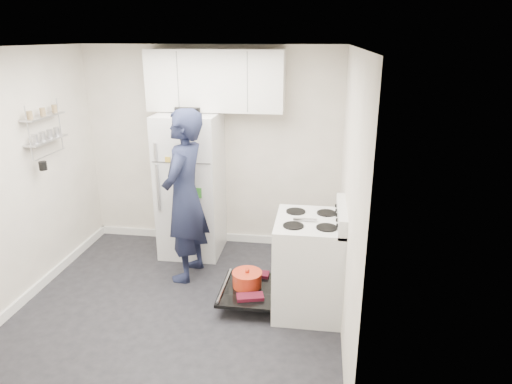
% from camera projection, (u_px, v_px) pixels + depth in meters
% --- Properties ---
extents(room, '(3.21, 3.21, 2.51)m').
position_uv_depth(room, '(171.00, 192.00, 4.27)').
color(room, black).
rests_on(room, ground).
extents(electric_range, '(0.66, 0.76, 1.10)m').
position_uv_depth(electric_range, '(307.00, 265.00, 4.45)').
color(electric_range, silver).
rests_on(electric_range, ground).
extents(open_oven_door, '(0.55, 0.70, 0.23)m').
position_uv_depth(open_oven_door, '(248.00, 284.00, 4.64)').
color(open_oven_door, black).
rests_on(open_oven_door, ground).
extents(refrigerator, '(0.72, 0.74, 1.81)m').
position_uv_depth(refrigerator, '(191.00, 185.00, 5.54)').
color(refrigerator, silver).
rests_on(refrigerator, ground).
extents(upper_cabinets, '(1.60, 0.33, 0.70)m').
position_uv_depth(upper_cabinets, '(216.00, 81.00, 5.27)').
color(upper_cabinets, silver).
rests_on(upper_cabinets, room).
extents(wall_shelf_rack, '(0.14, 0.60, 0.61)m').
position_uv_depth(wall_shelf_rack, '(45.00, 128.00, 4.74)').
color(wall_shelf_rack, '#B2B2B7').
rests_on(wall_shelf_rack, room).
extents(person, '(0.53, 0.74, 1.90)m').
position_uv_depth(person, '(185.00, 197.00, 4.91)').
color(person, '#181D37').
rests_on(person, ground).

